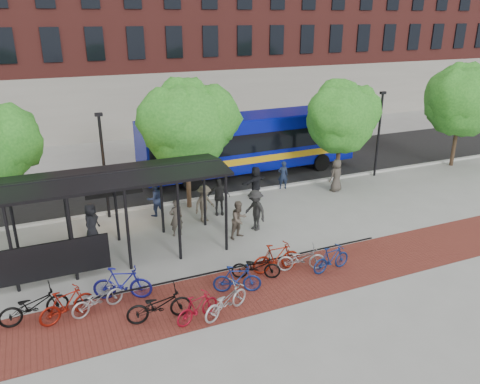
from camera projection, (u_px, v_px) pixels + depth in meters
name	position (u px, v px, depth m)	size (l,w,h in m)	color
ground	(270.00, 221.00, 22.40)	(160.00, 160.00, 0.00)	#9E9E99
asphalt_street	(213.00, 173.00, 29.26)	(160.00, 8.00, 0.01)	black
curb	(238.00, 193.00, 25.81)	(160.00, 0.25, 0.12)	#B7B7B2
brick_strip	(283.00, 281.00, 17.36)	(24.00, 3.00, 0.01)	maroon
bike_rack_rail	(241.00, 277.00, 17.65)	(12.00, 0.05, 0.95)	black
building_brick	(243.00, 7.00, 44.90)	(55.00, 14.00, 20.00)	maroon
bus_shelter	(88.00, 189.00, 17.91)	(10.60, 3.07, 3.60)	black
tree_b	(188.00, 121.00, 22.62)	(5.15, 4.20, 6.47)	#382619
tree_c	(342.00, 115.00, 26.10)	(4.66, 3.80, 5.92)	#382619
tree_d	(463.00, 97.00, 29.29)	(5.39, 4.40, 6.55)	#382619
lamp_post_left	(104.00, 163.00, 21.92)	(0.35, 0.20, 5.12)	black
lamp_post_right	(379.00, 132.00, 27.86)	(0.35, 0.20, 5.12)	black
bus	(250.00, 140.00, 28.56)	(13.58, 3.50, 3.65)	#08129D
bike_0	(34.00, 305.00, 14.94)	(0.74, 2.13, 1.12)	black
bike_1	(67.00, 304.00, 15.01)	(0.52, 1.83, 1.10)	maroon
bike_2	(97.00, 299.00, 15.43)	(0.63, 1.82, 0.95)	#99999B
bike_3	(122.00, 283.00, 16.07)	(0.58, 2.04, 1.22)	navy
bike_4	(159.00, 305.00, 14.97)	(0.73, 2.10, 1.11)	black
bike_5	(197.00, 307.00, 14.96)	(0.46, 1.62, 0.97)	maroon
bike_6	(226.00, 301.00, 15.28)	(0.66, 1.90, 1.00)	#ACADAF
bike_7	(237.00, 279.00, 16.50)	(0.49, 1.73, 1.04)	navy
bike_8	(256.00, 267.00, 17.40)	(0.64, 1.83, 0.96)	black
bike_9	(276.00, 257.00, 17.84)	(0.55, 1.96, 1.18)	maroon
bike_10	(301.00, 258.00, 17.96)	(0.66, 1.88, 0.99)	#959597
bike_11	(331.00, 259.00, 17.88)	(0.49, 1.72, 1.04)	navy
pedestrian_0	(91.00, 223.00, 20.05)	(0.88, 0.57, 1.80)	black
pedestrian_1	(176.00, 218.00, 20.68)	(0.63, 0.41, 1.72)	#3F3A32
pedestrian_2	(155.00, 199.00, 22.77)	(0.86, 0.67, 1.76)	#212D4F
pedestrian_3	(204.00, 204.00, 22.09)	(1.18, 0.68, 1.82)	brown
pedestrian_4	(219.00, 197.00, 22.88)	(1.10, 0.46, 1.87)	black
pedestrian_5	(256.00, 183.00, 24.91)	(1.66, 0.53, 1.79)	black
pedestrian_6	(336.00, 175.00, 25.97)	(0.90, 0.59, 1.84)	#453E37
pedestrian_7	(283.00, 175.00, 26.38)	(0.59, 0.39, 1.62)	#1A243D
pedestrian_8	(239.00, 220.00, 20.46)	(0.84, 0.65, 1.73)	brown
pedestrian_9	(255.00, 210.00, 21.21)	(1.24, 0.71, 1.92)	#252525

